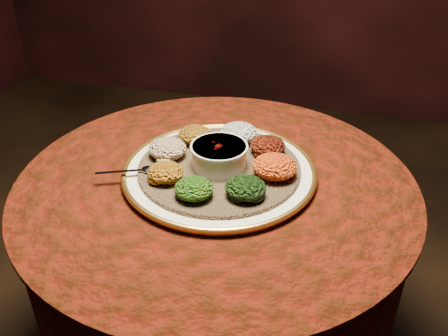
# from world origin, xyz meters

# --- Properties ---
(table) EXTENTS (0.96, 0.96, 0.73)m
(table) POSITION_xyz_m (0.00, 0.00, 0.55)
(table) COLOR black
(table) RESTS_ON ground
(platter) EXTENTS (0.56, 0.56, 0.02)m
(platter) POSITION_xyz_m (0.00, 0.02, 0.75)
(platter) COLOR silver
(platter) RESTS_ON table
(injera) EXTENTS (0.44, 0.44, 0.01)m
(injera) POSITION_xyz_m (0.00, 0.02, 0.76)
(injera) COLOR olive
(injera) RESTS_ON platter
(stew_bowl) EXTENTS (0.14, 0.14, 0.06)m
(stew_bowl) POSITION_xyz_m (0.00, 0.02, 0.79)
(stew_bowl) COLOR silver
(stew_bowl) RESTS_ON injera
(spoon) EXTENTS (0.14, 0.07, 0.01)m
(spoon) POSITION_xyz_m (-0.16, -0.05, 0.77)
(spoon) COLOR silver
(spoon) RESTS_ON injera
(portion_ayib) EXTENTS (0.10, 0.09, 0.05)m
(portion_ayib) POSITION_xyz_m (0.02, 0.16, 0.79)
(portion_ayib) COLOR silver
(portion_ayib) RESTS_ON injera
(portion_kitfo) EXTENTS (0.09, 0.08, 0.04)m
(portion_kitfo) POSITION_xyz_m (0.10, 0.11, 0.78)
(portion_kitfo) COLOR black
(portion_kitfo) RESTS_ON injera
(portion_tikil) EXTENTS (0.10, 0.10, 0.05)m
(portion_tikil) POSITION_xyz_m (0.14, 0.02, 0.79)
(portion_tikil) COLOR #B5770F
(portion_tikil) RESTS_ON injera
(portion_gomen) EXTENTS (0.09, 0.09, 0.04)m
(portion_gomen) POSITION_xyz_m (0.09, -0.08, 0.78)
(portion_gomen) COLOR black
(portion_gomen) RESTS_ON injera
(portion_mixveg) EXTENTS (0.09, 0.08, 0.04)m
(portion_mixveg) POSITION_xyz_m (-0.02, -0.11, 0.78)
(portion_mixveg) COLOR #932F09
(portion_mixveg) RESTS_ON injera
(portion_kik) EXTENTS (0.08, 0.08, 0.04)m
(portion_kik) POSITION_xyz_m (-0.10, -0.07, 0.78)
(portion_kik) COLOR #9D5C0D
(portion_kik) RESTS_ON injera
(portion_timatim) EXTENTS (0.09, 0.09, 0.05)m
(portion_timatim) POSITION_xyz_m (-0.13, 0.03, 0.78)
(portion_timatim) COLOR maroon
(portion_timatim) RESTS_ON injera
(portion_shiro) EXTENTS (0.09, 0.08, 0.04)m
(portion_shiro) POSITION_xyz_m (-0.09, 0.12, 0.78)
(portion_shiro) COLOR #934E11
(portion_shiro) RESTS_ON injera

